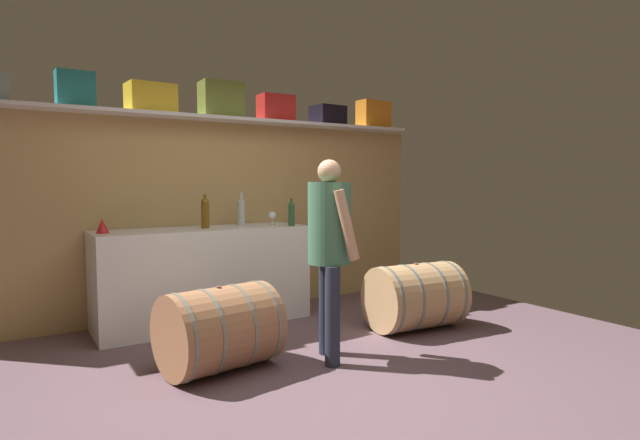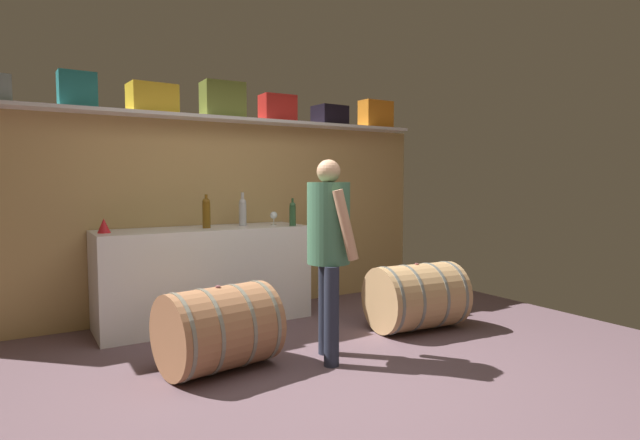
% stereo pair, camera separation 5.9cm
% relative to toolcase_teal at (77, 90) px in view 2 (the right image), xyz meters
% --- Properties ---
extents(ground_plane, '(6.18, 7.78, 0.02)m').
position_rel_toolcase_teal_xyz_m(ground_plane, '(1.31, -1.57, -2.18)').
color(ground_plane, '#644C54').
extents(back_wall_panel, '(4.98, 0.10, 1.98)m').
position_rel_toolcase_teal_xyz_m(back_wall_panel, '(1.31, 0.15, -1.18)').
color(back_wall_panel, tan).
rests_on(back_wall_panel, ground).
extents(high_shelf_board, '(4.58, 0.40, 0.03)m').
position_rel_toolcase_teal_xyz_m(high_shelf_board, '(1.31, 0.00, -0.17)').
color(high_shelf_board, silver).
rests_on(high_shelf_board, back_wall_panel).
extents(toolcase_teal, '(0.32, 0.20, 0.31)m').
position_rel_toolcase_teal_xyz_m(toolcase_teal, '(0.00, 0.00, 0.00)').
color(toolcase_teal, '#217B7C').
rests_on(toolcase_teal, high_shelf_board).
extents(toolcase_yellow, '(0.44, 0.32, 0.27)m').
position_rel_toolcase_teal_xyz_m(toolcase_yellow, '(0.64, 0.00, -0.02)').
color(toolcase_yellow, yellow).
rests_on(toolcase_yellow, high_shelf_board).
extents(toolcase_olive, '(0.41, 0.29, 0.35)m').
position_rel_toolcase_teal_xyz_m(toolcase_olive, '(1.34, 0.00, 0.02)').
color(toolcase_olive, olive).
rests_on(toolcase_olive, high_shelf_board).
extents(toolcase_red, '(0.37, 0.24, 0.28)m').
position_rel_toolcase_teal_xyz_m(toolcase_red, '(1.95, 0.00, -0.02)').
color(toolcase_red, red).
rests_on(toolcase_red, high_shelf_board).
extents(toolcase_black, '(0.36, 0.30, 0.22)m').
position_rel_toolcase_teal_xyz_m(toolcase_black, '(2.61, 0.00, -0.05)').
color(toolcase_black, black).
rests_on(toolcase_black, high_shelf_board).
extents(toolcase_orange, '(0.40, 0.22, 0.32)m').
position_rel_toolcase_teal_xyz_m(toolcase_orange, '(3.27, 0.00, 0.01)').
color(toolcase_orange, orange).
rests_on(toolcase_orange, high_shelf_board).
extents(work_cabinet, '(1.99, 0.66, 0.92)m').
position_rel_toolcase_teal_xyz_m(work_cabinet, '(1.04, -0.24, -1.71)').
color(work_cabinet, white).
rests_on(work_cabinet, ground).
extents(wine_bottle_clear, '(0.08, 0.08, 0.34)m').
position_rel_toolcase_teal_xyz_m(wine_bottle_clear, '(1.46, -0.18, -1.10)').
color(wine_bottle_clear, '#B9BABE').
rests_on(wine_bottle_clear, work_cabinet).
extents(wine_bottle_green, '(0.07, 0.07, 0.28)m').
position_rel_toolcase_teal_xyz_m(wine_bottle_green, '(1.88, -0.46, -1.12)').
color(wine_bottle_green, '#2C5533').
rests_on(wine_bottle_green, work_cabinet).
extents(wine_bottle_amber, '(0.08, 0.08, 0.32)m').
position_rel_toolcase_teal_xyz_m(wine_bottle_amber, '(1.06, -0.26, -1.09)').
color(wine_bottle_amber, brown).
rests_on(wine_bottle_amber, work_cabinet).
extents(wine_glass, '(0.08, 0.08, 0.14)m').
position_rel_toolcase_teal_xyz_m(wine_glass, '(1.76, -0.28, -1.15)').
color(wine_glass, white).
rests_on(wine_glass, work_cabinet).
extents(red_funnel, '(0.11, 0.11, 0.13)m').
position_rel_toolcase_teal_xyz_m(red_funnel, '(0.15, -0.25, -1.18)').
color(red_funnel, red).
rests_on(red_funnel, work_cabinet).
extents(wine_barrel_near, '(0.87, 0.67, 0.62)m').
position_rel_toolcase_teal_xyz_m(wine_barrel_near, '(2.65, -1.46, -1.86)').
color(wine_barrel_near, tan).
rests_on(wine_barrel_near, ground).
extents(wine_barrel_far, '(0.87, 0.72, 0.62)m').
position_rel_toolcase_teal_xyz_m(wine_barrel_far, '(0.72, -1.50, -1.86)').
color(wine_barrel_far, '#A36D48').
rests_on(wine_barrel_far, ground).
extents(winemaker_pouring, '(0.43, 0.49, 1.54)m').
position_rel_toolcase_teal_xyz_m(winemaker_pouring, '(1.53, -1.73, -1.23)').
color(winemaker_pouring, '#262B3C').
rests_on(winemaker_pouring, ground).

